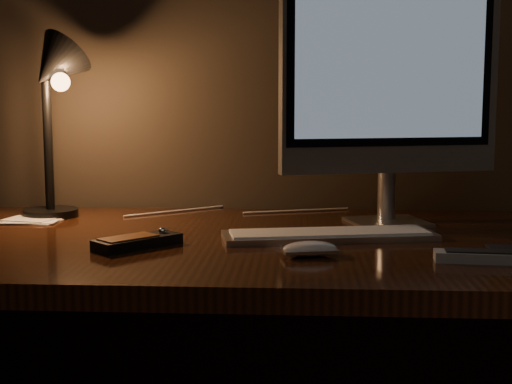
# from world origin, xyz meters

# --- Properties ---
(desk) EXTENTS (1.60, 0.75, 0.75)m
(desk) POSITION_xyz_m (0.00, 1.93, 0.62)
(desk) COLOR #33190B
(desk) RESTS_ON ground
(monitor) EXTENTS (0.48, 0.18, 0.51)m
(monitor) POSITION_xyz_m (0.29, 2.03, 1.05)
(monitor) COLOR silver
(monitor) RESTS_ON desk
(keyboard) EXTENTS (0.43, 0.19, 0.02)m
(keyboard) POSITION_xyz_m (0.15, 1.86, 0.76)
(keyboard) COLOR silver
(keyboard) RESTS_ON desk
(mouse) EXTENTS (0.10, 0.07, 0.02)m
(mouse) POSITION_xyz_m (0.11, 1.70, 0.76)
(mouse) COLOR white
(mouse) RESTS_ON desk
(media_remote) EXTENTS (0.16, 0.16, 0.03)m
(media_remote) POSITION_xyz_m (-0.20, 1.75, 0.76)
(media_remote) COLOR black
(media_remote) RESTS_ON desk
(tv_remote) EXTENTS (0.18, 0.06, 0.02)m
(tv_remote) POSITION_xyz_m (0.41, 1.67, 0.76)
(tv_remote) COLOR #979A9D
(tv_remote) RESTS_ON desk
(papers) EXTENTS (0.14, 0.10, 0.01)m
(papers) POSITION_xyz_m (-0.50, 2.01, 0.75)
(papers) COLOR white
(papers) RESTS_ON desk
(desk_lamp) EXTENTS (0.21, 0.22, 0.42)m
(desk_lamp) POSITION_xyz_m (-0.45, 2.04, 1.03)
(desk_lamp) COLOR black
(desk_lamp) RESTS_ON desk
(cable) EXTENTS (0.50, 0.25, 0.00)m
(cable) POSITION_xyz_m (-0.06, 2.17, 0.75)
(cable) COLOR white
(cable) RESTS_ON desk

